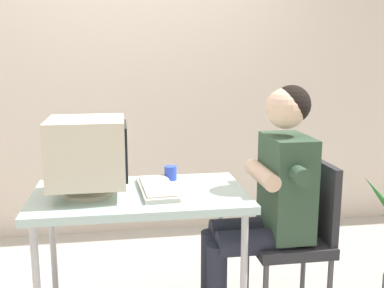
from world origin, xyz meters
TOP-DOWN VIEW (x-y plane):
  - wall_back at (0.30, 1.40)m, footprint 8.00×0.10m
  - desk at (0.00, 0.00)m, footprint 1.12×0.66m
  - crt_monitor at (-0.26, -0.01)m, footprint 0.39×0.38m
  - keyboard at (0.09, 0.01)m, footprint 0.20×0.46m
  - office_chair at (0.88, -0.02)m, footprint 0.42×0.42m
  - person_seated at (0.70, -0.02)m, footprint 0.70×0.57m
  - desk_mug at (0.19, 0.22)m, footprint 0.07×0.08m

SIDE VIEW (x-z plane):
  - office_chair at x=0.88m, z-range 0.05..0.92m
  - desk at x=0.00m, z-range 0.31..1.05m
  - person_seated at x=0.70m, z-range 0.07..1.36m
  - keyboard at x=0.09m, z-range 0.74..0.77m
  - desk_mug at x=0.19m, z-range 0.74..0.82m
  - crt_monitor at x=-0.26m, z-range 0.77..1.17m
  - wall_back at x=0.30m, z-range 0.00..3.00m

